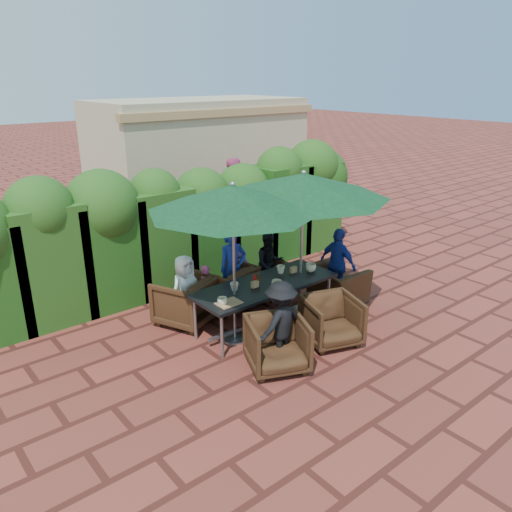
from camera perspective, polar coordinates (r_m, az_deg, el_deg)
ground at (r=8.27m, az=0.20°, el=-7.72°), size 80.00×80.00×0.00m
dining_table at (r=7.90m, az=1.06°, el=-3.65°), size 2.40×0.90×0.75m
umbrella_left at (r=7.02m, az=-2.66°, el=6.54°), size 2.47×2.47×2.46m
umbrella_right at (r=7.91m, az=5.44°, el=8.00°), size 2.73×2.73×2.46m
chair_far_left at (r=8.21m, az=-8.11°, el=-4.79°), size 1.08×1.05×0.86m
chair_far_mid at (r=8.64m, az=-3.30°, el=-3.34°), size 0.99×0.95×0.85m
chair_far_right at (r=9.12m, az=1.13°, el=-2.48°), size 0.79×0.75×0.72m
chair_near_left at (r=6.94m, az=2.44°, el=-9.78°), size 1.01×0.99×0.81m
chair_near_right at (r=7.64m, az=8.67°, el=-7.06°), size 0.97×0.94×0.80m
chair_end_right at (r=9.04m, az=9.20°, el=-2.55°), size 0.66×0.98×0.84m
adult_far_left at (r=8.16m, az=-8.08°, el=-3.82°), size 0.63×0.45×1.16m
adult_far_mid at (r=8.64m, az=-2.67°, el=-1.41°), size 0.56×0.49×1.39m
adult_far_right at (r=9.13m, az=1.56°, el=-0.92°), size 0.65×0.52×1.17m
adult_near_left at (r=6.97m, az=2.83°, el=-7.65°), size 0.81×0.42×1.22m
adult_end_right at (r=9.05m, az=9.34°, el=-0.91°), size 0.42×0.79×1.31m
child_left at (r=8.43m, az=-5.61°, el=-3.91°), size 0.35×0.30×0.88m
child_right at (r=9.06m, az=-1.54°, el=-1.98°), size 0.38×0.34×0.91m
pedestrian_a at (r=12.17m, az=-5.71°, el=5.92°), size 1.74×1.44×1.81m
pedestrian_b at (r=12.70m, az=-2.76°, el=6.85°), size 1.01×0.72×1.92m
pedestrian_c at (r=13.04m, az=-0.81°, el=6.60°), size 1.15×0.76×1.64m
cup_a at (r=7.16m, az=-3.88°, el=-5.18°), size 0.14×0.14×0.11m
cup_b at (r=7.61m, az=-2.49°, el=-3.50°), size 0.13×0.13×0.13m
cup_c at (r=7.68m, az=2.39°, el=-3.25°), size 0.17×0.17×0.13m
cup_d at (r=8.26m, az=2.84°, el=-1.55°), size 0.14×0.14×0.13m
cup_e at (r=8.37m, az=6.28°, el=-1.32°), size 0.18×0.18×0.14m
ketchup_bottle at (r=7.78m, az=-0.18°, el=-2.76°), size 0.04×0.04×0.17m
sauce_bottle at (r=7.85m, az=0.31°, el=-2.55°), size 0.04×0.04×0.17m
serving_tray at (r=7.21m, az=-3.13°, el=-5.39°), size 0.35×0.25×0.02m
number_block_left at (r=7.72m, az=-0.13°, el=-3.25°), size 0.12×0.06×0.10m
number_block_right at (r=8.30m, az=4.29°, el=-1.57°), size 0.12×0.06×0.10m
hedge_wall at (r=9.46m, az=-9.73°, el=4.41°), size 9.10×1.60×2.50m
building at (r=15.21m, az=-6.57°, el=11.41°), size 6.20×3.08×3.20m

